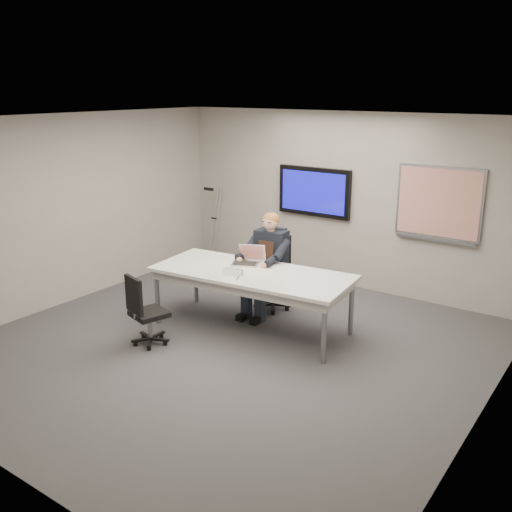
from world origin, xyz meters
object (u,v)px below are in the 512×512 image
Objects in this scene: office_chair_far at (273,286)px; office_chair_near at (147,323)px; conference_table at (252,278)px; laptop at (248,259)px; seated_person at (264,275)px.

office_chair_far is 1.15× the size of office_chair_near.
conference_table is 5.85× the size of laptop.
conference_table is 0.39m from laptop.
office_chair_near reaches higher than conference_table.
conference_table is 0.91m from office_chair_far.
office_chair_far is at bearing 97.08° from conference_table.
office_chair_far is at bearing -91.59° from office_chair_near.
laptop reaches higher than office_chair_near.
seated_person is at bearing -105.03° from office_chair_far.
office_chair_near is 1.84m from seated_person.
office_chair_near is at bearing -130.31° from conference_table.
laptop is (-0.06, -0.54, 0.54)m from office_chair_far.
conference_table is at bearing -95.09° from office_chair_far.
office_chair_near is 1.64m from laptop.
conference_table is at bearing -71.01° from laptop.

